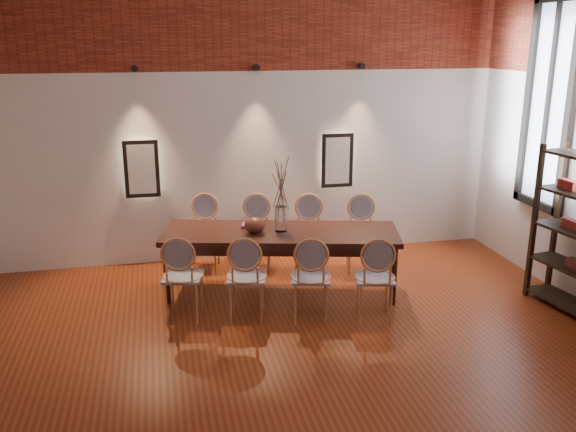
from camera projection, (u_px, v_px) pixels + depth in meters
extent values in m
cube|color=maroon|center=(303.00, 395.00, 5.19)|extent=(7.00, 7.00, 0.02)
cube|color=silver|center=(240.00, 110.00, 7.95)|extent=(7.00, 0.10, 4.00)
cube|color=maroon|center=(239.00, 9.00, 7.53)|extent=(7.00, 0.02, 1.50)
cube|color=#FFEAC6|center=(142.00, 169.00, 7.79)|extent=(0.36, 0.06, 0.66)
cube|color=#FFEAC6|center=(337.00, 160.00, 8.32)|extent=(0.36, 0.06, 0.66)
cylinder|color=black|center=(135.00, 68.00, 7.41)|extent=(0.08, 0.10, 0.08)
cylinder|color=black|center=(256.00, 67.00, 7.71)|extent=(0.08, 0.10, 0.08)
cylinder|color=black|center=(361.00, 66.00, 8.00)|extent=(0.08, 0.10, 0.08)
cube|color=silver|center=(550.00, 105.00, 7.16)|extent=(0.02, 0.78, 2.38)
cube|color=black|center=(548.00, 105.00, 7.16)|extent=(0.08, 0.90, 2.50)
cube|color=black|center=(548.00, 105.00, 7.16)|extent=(0.06, 0.06, 2.40)
cube|color=black|center=(281.00, 261.00, 7.19)|extent=(2.85, 1.48, 0.75)
cylinder|color=silver|center=(281.00, 219.00, 7.04)|extent=(0.14, 0.14, 0.30)
ellipsoid|color=#5C2B1D|center=(255.00, 225.00, 7.01)|extent=(0.24, 0.24, 0.18)
cube|color=#852873|center=(253.00, 225.00, 7.26)|extent=(0.29, 0.24, 0.03)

